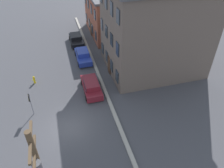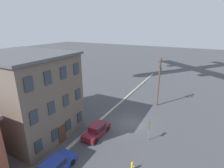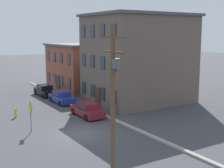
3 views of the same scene
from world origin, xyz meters
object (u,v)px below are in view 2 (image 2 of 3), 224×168
Objects in this scene: caution_sign at (149,128)px; fire_hydrant at (132,166)px; car_maroon at (97,129)px; car_blue at (55,166)px; utility_pole at (159,79)px.

caution_sign is 2.74× the size of fire_hydrant.
caution_sign reaches higher than car_maroon.
caution_sign is at bearing -72.92° from car_maroon.
car_maroon reaches higher than fire_hydrant.
fire_hydrant is at bearing -59.93° from car_blue.
car_maroon is at bearing 107.08° from caution_sign.
fire_hydrant is at bearing 179.00° from caution_sign.
caution_sign reaches higher than car_blue.
utility_pole reaches higher than car_maroon.
car_blue is 20.64m from utility_pole.
utility_pole is at bearing -14.23° from car_blue.
fire_hydrant is (3.75, -6.48, -0.27)m from car_blue.
fire_hydrant is (-5.34, 0.09, -1.28)m from caution_sign.
utility_pole is (10.52, 1.60, 3.06)m from caution_sign.
fire_hydrant is at bearing -174.58° from utility_pole.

